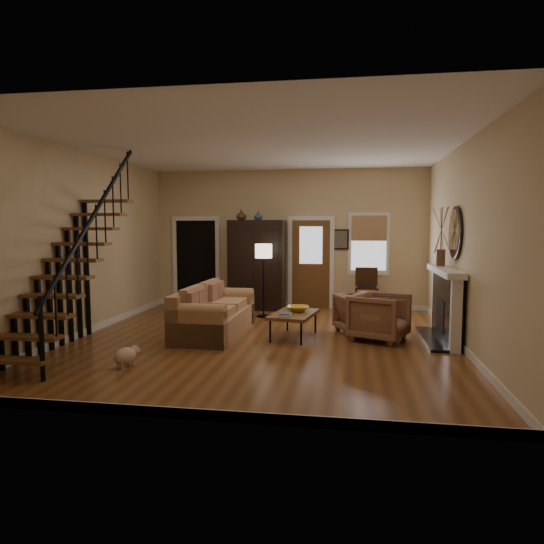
# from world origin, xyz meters

# --- Properties ---
(room) EXTENTS (7.00, 7.33, 3.30)m
(room) POSITION_xyz_m (-0.41, 1.76, 1.51)
(room) COLOR brown
(room) RESTS_ON ground
(staircase) EXTENTS (0.94, 2.80, 3.20)m
(staircase) POSITION_xyz_m (-2.78, -1.30, 1.60)
(staircase) COLOR brown
(staircase) RESTS_ON ground
(fireplace) EXTENTS (0.33, 1.95, 2.30)m
(fireplace) POSITION_xyz_m (3.13, 0.50, 0.74)
(fireplace) COLOR black
(fireplace) RESTS_ON ground
(armoire) EXTENTS (1.30, 0.60, 2.10)m
(armoire) POSITION_xyz_m (-0.70, 3.15, 1.05)
(armoire) COLOR black
(armoire) RESTS_ON ground
(vase_a) EXTENTS (0.24, 0.24, 0.25)m
(vase_a) POSITION_xyz_m (-1.05, 3.05, 2.22)
(vase_a) COLOR #4C2619
(vase_a) RESTS_ON armoire
(vase_b) EXTENTS (0.20, 0.20, 0.21)m
(vase_b) POSITION_xyz_m (-0.65, 3.05, 2.21)
(vase_b) COLOR #334C60
(vase_b) RESTS_ON armoire
(sofa) EXTENTS (1.01, 2.27, 0.84)m
(sofa) POSITION_xyz_m (-0.93, 0.27, 0.42)
(sofa) COLOR #B37F51
(sofa) RESTS_ON ground
(coffee_table) EXTENTS (0.86, 1.25, 0.44)m
(coffee_table) POSITION_xyz_m (0.51, 0.31, 0.22)
(coffee_table) COLOR brown
(coffee_table) RESTS_ON ground
(bowl) EXTENTS (0.40, 0.40, 0.10)m
(bowl) POSITION_xyz_m (0.56, 0.46, 0.49)
(bowl) COLOR gold
(bowl) RESTS_ON coffee_table
(books) EXTENTS (0.21, 0.29, 0.05)m
(books) POSITION_xyz_m (0.39, 0.01, 0.47)
(books) COLOR beige
(books) RESTS_ON coffee_table
(armchair_left) EXTENTS (1.16, 1.14, 0.81)m
(armchair_left) POSITION_xyz_m (1.99, 0.35, 0.41)
(armchair_left) COLOR brown
(armchair_left) RESTS_ON ground
(armchair_right) EXTENTS (1.05, 1.03, 0.73)m
(armchair_right) POSITION_xyz_m (1.67, 0.84, 0.36)
(armchair_right) COLOR brown
(armchair_right) RESTS_ON ground
(floor_lamp) EXTENTS (0.47, 0.47, 1.59)m
(floor_lamp) POSITION_xyz_m (-0.36, 2.12, 0.79)
(floor_lamp) COLOR black
(floor_lamp) RESTS_ON ground
(side_chair) EXTENTS (0.54, 0.54, 1.02)m
(side_chair) POSITION_xyz_m (1.85, 2.95, 0.51)
(side_chair) COLOR #321C10
(side_chair) RESTS_ON ground
(dog) EXTENTS (0.36, 0.45, 0.29)m
(dog) POSITION_xyz_m (-1.61, -1.88, 0.14)
(dog) COLOR beige
(dog) RESTS_ON ground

